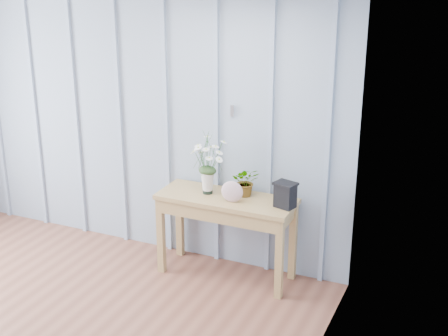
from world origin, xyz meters
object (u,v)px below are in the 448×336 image
at_px(daisy_vase, 207,156).
at_px(carved_box, 285,195).
at_px(sideboard, 226,209).
at_px(felt_disc_vessel, 232,192).

xyz_separation_m(daisy_vase, carved_box, (0.71, -0.02, -0.23)).
xyz_separation_m(sideboard, felt_disc_vessel, (0.09, -0.08, 0.21)).
bearing_deg(felt_disc_vessel, carved_box, 1.36).
distance_m(daisy_vase, felt_disc_vessel, 0.38).
bearing_deg(sideboard, felt_disc_vessel, -43.39).
bearing_deg(felt_disc_vessel, sideboard, 128.08).
relative_size(sideboard, carved_box, 5.54).
xyz_separation_m(sideboard, daisy_vase, (-0.18, 0.01, 0.45)).
bearing_deg(felt_disc_vessel, daisy_vase, 151.71).
bearing_deg(sideboard, carved_box, -0.80).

